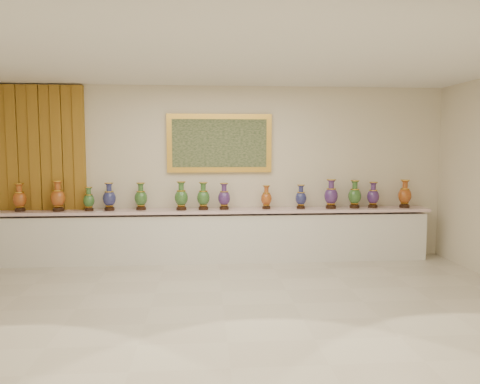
{
  "coord_description": "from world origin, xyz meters",
  "views": [
    {
      "loc": [
        -0.22,
        -5.63,
        1.95
      ],
      "look_at": [
        0.34,
        1.7,
        1.25
      ],
      "focal_mm": 35.0,
      "sensor_mm": 36.0,
      "label": 1
    }
  ],
  "objects_px": {
    "counter": "(218,236)",
    "vase_1": "(58,198)",
    "vase_2": "(89,200)",
    "vase_0": "(20,199)"
  },
  "relations": [
    {
      "from": "vase_2",
      "to": "counter",
      "type": "bearing_deg",
      "value": 1.01
    },
    {
      "from": "vase_2",
      "to": "vase_0",
      "type": "bearing_deg",
      "value": 179.22
    },
    {
      "from": "vase_1",
      "to": "counter",
      "type": "bearing_deg",
      "value": 1.21
    },
    {
      "from": "vase_1",
      "to": "vase_2",
      "type": "distance_m",
      "value": 0.49
    },
    {
      "from": "counter",
      "to": "vase_1",
      "type": "relative_size",
      "value": 14.36
    },
    {
      "from": "counter",
      "to": "vase_1",
      "type": "xyz_separation_m",
      "value": [
        -2.62,
        -0.06,
        0.69
      ]
    },
    {
      "from": "vase_0",
      "to": "vase_1",
      "type": "relative_size",
      "value": 0.92
    },
    {
      "from": "counter",
      "to": "vase_0",
      "type": "height_order",
      "value": "vase_0"
    },
    {
      "from": "counter",
      "to": "vase_0",
      "type": "relative_size",
      "value": 15.67
    },
    {
      "from": "vase_0",
      "to": "vase_2",
      "type": "height_order",
      "value": "vase_0"
    }
  ]
}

